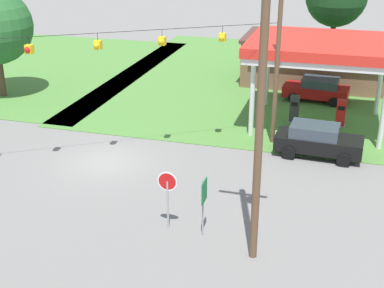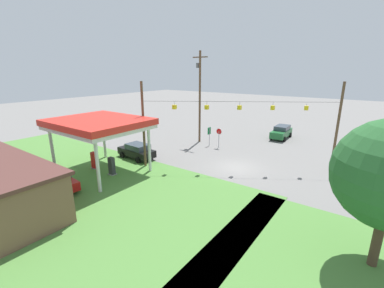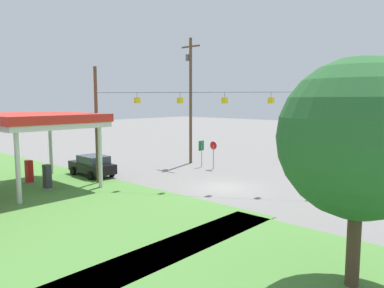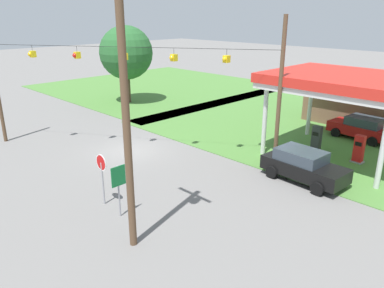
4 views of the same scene
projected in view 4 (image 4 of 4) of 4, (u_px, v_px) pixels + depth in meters
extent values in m
plane|color=slate|center=(130.00, 151.00, 24.41)|extent=(160.00, 160.00, 0.00)
cube|color=#4C7F38|center=(159.00, 86.00, 45.74)|extent=(24.00, 24.00, 0.04)
cube|color=silver|center=(345.00, 87.00, 21.94)|extent=(8.20, 6.83, 0.35)
cube|color=red|center=(346.00, 79.00, 21.79)|extent=(8.40, 7.03, 0.55)
cylinder|color=silver|center=(265.00, 122.00, 23.17)|extent=(0.28, 0.28, 4.25)
cylinder|color=silver|center=(383.00, 150.00, 18.48)|extent=(0.28, 0.28, 4.25)
cylinder|color=silver|center=(310.00, 107.00, 26.92)|extent=(0.28, 0.28, 4.25)
cube|color=gray|center=(315.00, 151.00, 24.30)|extent=(0.71, 0.56, 0.12)
cube|color=#333338|center=(317.00, 138.00, 24.01)|extent=(0.55, 0.40, 1.60)
cube|color=black|center=(315.00, 134.00, 23.76)|extent=(0.39, 0.03, 0.24)
cube|color=gray|center=(357.00, 162.00, 22.48)|extent=(0.71, 0.56, 0.12)
cube|color=red|center=(359.00, 148.00, 22.19)|extent=(0.55, 0.40, 1.60)
cube|color=black|center=(358.00, 144.00, 21.94)|extent=(0.39, 0.03, 0.24)
cube|color=black|center=(304.00, 169.00, 19.82)|extent=(4.53, 2.10, 0.75)
cube|color=#333D47|center=(301.00, 155.00, 19.78)|extent=(2.53, 1.84, 0.60)
cylinder|color=black|center=(337.00, 178.00, 19.56)|extent=(0.69, 0.26, 0.68)
cylinder|color=black|center=(317.00, 189.00, 18.38)|extent=(0.69, 0.26, 0.68)
cylinder|color=black|center=(292.00, 163.00, 21.51)|extent=(0.69, 0.26, 0.68)
cylinder|color=black|center=(272.00, 172.00, 20.32)|extent=(0.69, 0.26, 0.68)
cube|color=#AD1414|center=(361.00, 130.00, 26.52)|extent=(4.44, 2.18, 0.71)
cube|color=#333D47|center=(366.00, 122.00, 26.12)|extent=(2.50, 1.88, 0.58)
cylinder|color=black|center=(336.00, 133.00, 27.02)|extent=(0.70, 0.27, 0.68)
cylinder|color=black|center=(349.00, 128.00, 28.18)|extent=(0.70, 0.27, 0.68)
cylinder|color=black|center=(372.00, 142.00, 25.10)|extent=(0.70, 0.27, 0.68)
cylinder|color=#99999E|center=(103.00, 184.00, 17.31)|extent=(0.08, 0.08, 2.10)
cylinder|color=white|center=(101.00, 163.00, 16.96)|extent=(0.80, 0.03, 0.80)
cylinder|color=red|center=(101.00, 163.00, 16.96)|extent=(0.70, 0.03, 0.70)
cylinder|color=gray|center=(119.00, 192.00, 16.21)|extent=(0.07, 0.07, 2.40)
cube|color=#146B33|center=(118.00, 176.00, 15.93)|extent=(0.04, 0.70, 0.90)
cylinder|color=brown|center=(125.00, 94.00, 12.63)|extent=(0.28, 0.28, 11.85)
cylinder|color=brown|center=(280.00, 93.00, 21.12)|extent=(0.24, 0.24, 8.46)
cylinder|color=black|center=(124.00, 47.00, 22.22)|extent=(15.58, 10.02, 0.02)
cylinder|color=black|center=(32.00, 48.00, 23.53)|extent=(0.02, 0.02, 0.35)
cube|color=yellow|center=(33.00, 54.00, 23.65)|extent=(0.32, 0.32, 0.40)
sphere|color=yellow|center=(30.00, 54.00, 23.54)|extent=(0.28, 0.28, 0.28)
cylinder|color=black|center=(77.00, 49.00, 22.90)|extent=(0.02, 0.02, 0.35)
cube|color=yellow|center=(77.00, 55.00, 23.03)|extent=(0.32, 0.32, 0.40)
sphere|color=red|center=(75.00, 55.00, 22.91)|extent=(0.28, 0.28, 0.28)
cylinder|color=black|center=(124.00, 50.00, 22.27)|extent=(0.02, 0.02, 0.35)
cube|color=yellow|center=(124.00, 56.00, 22.40)|extent=(0.32, 0.32, 0.40)
sphere|color=yellow|center=(122.00, 57.00, 22.28)|extent=(0.28, 0.28, 0.28)
cylinder|color=black|center=(174.00, 51.00, 21.65)|extent=(0.02, 0.02, 0.35)
cube|color=yellow|center=(174.00, 58.00, 21.77)|extent=(0.32, 0.32, 0.40)
sphere|color=yellow|center=(172.00, 58.00, 21.66)|extent=(0.28, 0.28, 0.28)
cylinder|color=black|center=(227.00, 52.00, 21.02)|extent=(0.02, 0.02, 0.35)
cube|color=yellow|center=(227.00, 59.00, 21.14)|extent=(0.32, 0.32, 0.40)
sphere|color=yellow|center=(225.00, 59.00, 21.03)|extent=(0.28, 0.28, 0.28)
cylinder|color=#4C3828|center=(128.00, 88.00, 37.14)|extent=(0.44, 0.44, 2.84)
sphere|color=#28602D|center=(126.00, 53.00, 35.99)|extent=(5.12, 5.12, 5.12)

